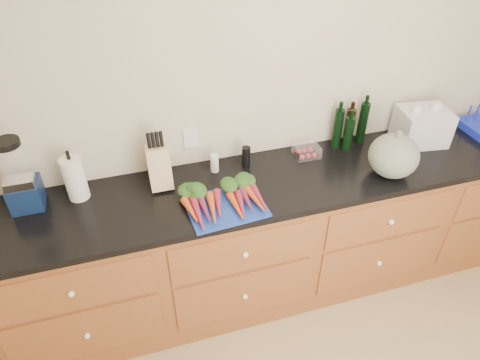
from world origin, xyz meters
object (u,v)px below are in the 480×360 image
object	(u,v)px
cutting_board	(226,207)
knife_block	(159,167)
squash	(394,156)
tomato_box	(307,151)
carrots	(223,196)
blender_appliance	(20,179)
paper_towel	(75,178)

from	to	relation	value
cutting_board	knife_block	bearing A→B (deg)	134.98
squash	tomato_box	world-z (taller)	squash
tomato_box	squash	bearing A→B (deg)	-38.73
cutting_board	carrots	bearing A→B (deg)	90.00
tomato_box	blender_appliance	bearing A→B (deg)	-179.57
squash	paper_towel	world-z (taller)	squash
carrots	blender_appliance	bearing A→B (deg)	165.11
knife_block	carrots	bearing A→B (deg)	-39.72
squash	blender_appliance	xyz separation A→B (m)	(-2.01, 0.30, 0.05)
carrots	squash	distance (m)	1.01
blender_appliance	paper_towel	bearing A→B (deg)	0.49
carrots	blender_appliance	xyz separation A→B (m)	(-1.00, 0.27, 0.14)
carrots	tomato_box	distance (m)	0.67
squash	paper_towel	bearing A→B (deg)	170.12
cutting_board	blender_appliance	world-z (taller)	blender_appliance
carrots	squash	size ratio (longest dim) A/B	1.58
squash	cutting_board	bearing A→B (deg)	-179.14
carrots	paper_towel	distance (m)	0.80
blender_appliance	tomato_box	world-z (taller)	blender_appliance
knife_block	tomato_box	xyz separation A→B (m)	(0.91, 0.03, -0.09)
blender_appliance	knife_block	world-z (taller)	blender_appliance
squash	paper_towel	xyz separation A→B (m)	(-1.75, 0.30, -0.00)
blender_appliance	cutting_board	bearing A→B (deg)	-17.56
squash	knife_block	xyz separation A→B (m)	(-1.30, 0.28, -0.01)
tomato_box	paper_towel	bearing A→B (deg)	-179.58
carrots	blender_appliance	distance (m)	1.05
cutting_board	blender_appliance	distance (m)	1.07
cutting_board	knife_block	size ratio (longest dim) A/B	1.67
squash	carrots	bearing A→B (deg)	177.96
squash	tomato_box	bearing A→B (deg)	141.27
blender_appliance	tomato_box	distance (m)	1.62
tomato_box	cutting_board	bearing A→B (deg)	-151.62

